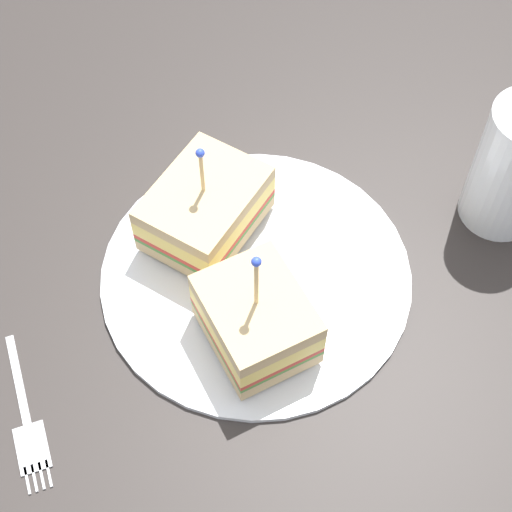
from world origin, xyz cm
name	(u,v)px	position (x,y,z in cm)	size (l,w,h in cm)	color
ground_plane	(256,282)	(0.00, 0.00, -1.00)	(105.09, 105.09, 2.00)	#2D2826
plate	(256,273)	(0.00, 0.00, 0.47)	(24.94, 24.94, 0.95)	white
sandwich_half_front	(256,319)	(-4.30, 4.05, 3.55)	(9.90, 8.85, 10.72)	tan
sandwich_half_back	(208,207)	(5.93, -0.26, 3.37)	(9.57, 11.31, 9.52)	tan
drink_glass	(512,173)	(-9.37, -19.37, 5.10)	(6.51, 6.51, 11.63)	#B74C33
fork	(28,427)	(1.95, 20.70, 0.17)	(11.92, 6.13, 0.35)	silver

